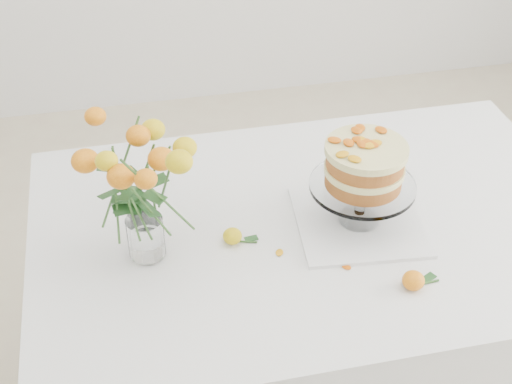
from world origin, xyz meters
The scene contains 9 objects.
table centered at (0.00, 0.00, 0.67)m, with size 1.43×0.93×0.76m.
napkin centered at (0.10, -0.03, 0.76)m, with size 0.31×0.31×0.01m, color white.
cake_stand centered at (0.10, -0.03, 0.92)m, with size 0.26×0.26×0.23m.
rose_vase centered at (-0.43, -0.04, 1.01)m, with size 0.36×0.36×0.43m.
loose_rose_near centered at (-0.22, -0.04, 0.78)m, with size 0.08×0.05×0.04m.
loose_rose_far centered at (0.15, -0.27, 0.78)m, with size 0.09×0.05×0.04m.
stray_petal_a centered at (-0.12, -0.10, 0.76)m, with size 0.03×0.02×0.00m, color orange.
stray_petal_b centered at (-0.02, -0.14, 0.76)m, with size 0.03×0.02×0.00m, color orange.
stray_petal_c centered at (0.02, -0.18, 0.76)m, with size 0.03×0.02×0.00m, color orange.
Camera 1 is at (-0.44, -1.32, 1.90)m, focal length 50.00 mm.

